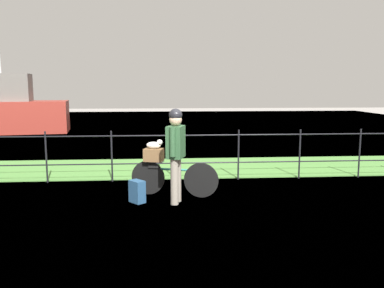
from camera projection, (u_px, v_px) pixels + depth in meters
ground_plane at (220, 208)px, 6.86m from camera, size 60.00×60.00×0.00m
grass_strip at (201, 167)px, 10.18m from camera, size 27.00×2.40×0.03m
harbor_water at (185, 133)px, 17.44m from camera, size 30.00×30.00×0.00m
iron_fence at (207, 152)px, 8.79m from camera, size 18.04×0.04×1.11m
bicycle_main at (173, 178)px, 7.58m from camera, size 1.64×0.52×0.65m
wooden_crate at (154, 155)px, 7.60m from camera, size 0.40×0.34×0.24m
terrier_dog at (155, 145)px, 7.57m from camera, size 0.32×0.21×0.18m
cyclist_person at (176, 147)px, 7.02m from camera, size 0.36×0.52×1.68m
backpack_on_paving at (137, 191)px, 7.16m from camera, size 0.32×0.33×0.40m
moored_boat_near at (3, 111)px, 17.50m from camera, size 5.65×2.69×4.18m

